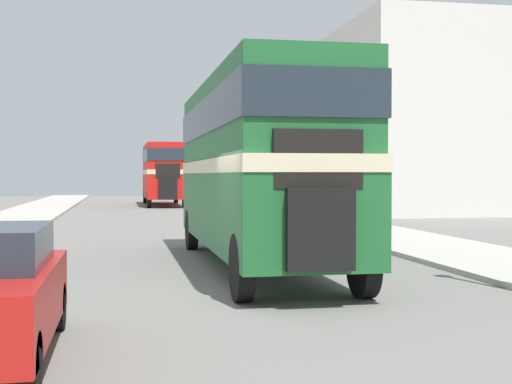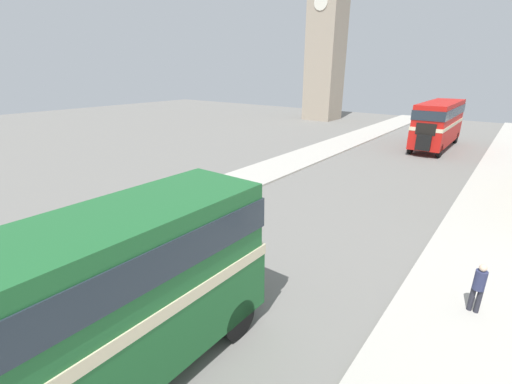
{
  "view_description": "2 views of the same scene",
  "coord_description": "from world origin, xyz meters",
  "px_view_note": "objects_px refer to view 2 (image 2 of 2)",
  "views": [
    {
      "loc": [
        -1.98,
        -12.18,
        2.11
      ],
      "look_at": [
        1.04,
        3.71,
        1.72
      ],
      "focal_mm": 50.0,
      "sensor_mm": 36.0,
      "label": 1
    },
    {
      "loc": [
        7.12,
        2.27,
        6.91
      ],
      "look_at": [
        0.0,
        11.41,
        2.75
      ],
      "focal_mm": 24.0,
      "sensor_mm": 36.0,
      "label": 2
    }
  ],
  "objects_px": {
    "bus_distant": "(439,121)",
    "pedestrian_walking": "(479,285)",
    "church_tower": "(329,1)",
    "double_decker_bus": "(34,333)"
  },
  "relations": [
    {
      "from": "double_decker_bus",
      "to": "bus_distant",
      "type": "distance_m",
      "value": 33.58
    },
    {
      "from": "bus_distant",
      "to": "church_tower",
      "type": "relative_size",
      "value": 0.32
    },
    {
      "from": "double_decker_bus",
      "to": "church_tower",
      "type": "bearing_deg",
      "value": 111.57
    },
    {
      "from": "double_decker_bus",
      "to": "bus_distant",
      "type": "xyz_separation_m",
      "value": [
        -0.12,
        33.58,
        -0.01
      ]
    },
    {
      "from": "bus_distant",
      "to": "church_tower",
      "type": "bearing_deg",
      "value": 147.27
    },
    {
      "from": "bus_distant",
      "to": "pedestrian_walking",
      "type": "height_order",
      "value": "bus_distant"
    },
    {
      "from": "pedestrian_walking",
      "to": "church_tower",
      "type": "height_order",
      "value": "church_tower"
    },
    {
      "from": "double_decker_bus",
      "to": "pedestrian_walking",
      "type": "bearing_deg",
      "value": 56.82
    },
    {
      "from": "pedestrian_walking",
      "to": "church_tower",
      "type": "xyz_separation_m",
      "value": [
        -23.77,
        35.73,
        14.46
      ]
    },
    {
      "from": "pedestrian_walking",
      "to": "church_tower",
      "type": "distance_m",
      "value": 45.28
    }
  ]
}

